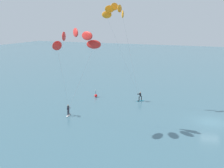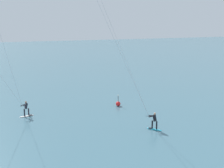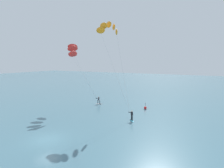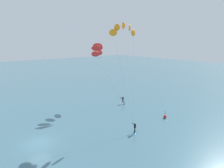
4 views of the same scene
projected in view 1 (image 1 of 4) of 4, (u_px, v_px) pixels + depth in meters
ground_plane at (211, 122)px, 37.39m from camera, size 240.00×240.00×0.00m
kitesurfer_nearshore at (116, 16)px, 39.95m from camera, size 7.80×5.61×16.31m
kitesurfer_mid_water at (75, 42)px, 32.78m from camera, size 7.18×6.75×12.90m
marker_buoy at (96, 96)px, 49.58m from camera, size 0.56×0.56×1.38m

